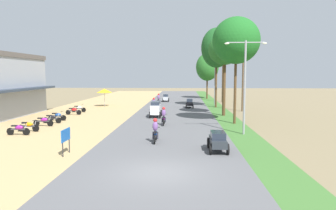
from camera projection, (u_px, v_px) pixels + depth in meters
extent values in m
plane|color=#7A6B4C|center=(159.00, 174.00, 14.58)|extent=(180.00, 180.00, 0.00)
cube|color=#565659|center=(159.00, 173.00, 14.58)|extent=(9.00, 140.00, 0.08)
cube|color=#3D6B2D|center=(282.00, 175.00, 14.30)|extent=(2.40, 140.00, 0.06)
cube|color=#2D3847|center=(24.00, 89.00, 32.95)|extent=(1.20, 13.00, 0.25)
cylinder|color=black|center=(26.00, 132.00, 23.50)|extent=(0.56, 0.06, 0.56)
cylinder|color=black|center=(10.00, 131.00, 23.56)|extent=(0.56, 0.06, 0.56)
cube|color=#333338|center=(18.00, 129.00, 23.51)|extent=(1.12, 0.12, 0.12)
ellipsoid|color=#8C1E8C|center=(19.00, 127.00, 23.50)|extent=(0.64, 0.28, 0.32)
cube|color=black|center=(14.00, 126.00, 23.50)|extent=(0.44, 0.20, 0.10)
cylinder|color=#A5A8AD|center=(25.00, 128.00, 23.48)|extent=(0.26, 0.05, 0.68)
cylinder|color=black|center=(24.00, 123.00, 23.44)|extent=(0.04, 0.54, 0.04)
cylinder|color=black|center=(36.00, 128.00, 24.96)|extent=(0.56, 0.06, 0.56)
cylinder|color=black|center=(21.00, 128.00, 25.03)|extent=(0.56, 0.06, 0.56)
cube|color=#333338|center=(28.00, 126.00, 24.98)|extent=(1.12, 0.12, 0.12)
ellipsoid|color=orange|center=(29.00, 124.00, 24.96)|extent=(0.64, 0.28, 0.32)
cube|color=black|center=(25.00, 123.00, 24.96)|extent=(0.44, 0.20, 0.10)
cylinder|color=#A5A8AD|center=(35.00, 125.00, 24.94)|extent=(0.26, 0.05, 0.68)
cylinder|color=black|center=(34.00, 120.00, 24.91)|extent=(0.04, 0.54, 0.04)
cylinder|color=black|center=(50.00, 123.00, 27.53)|extent=(0.56, 0.06, 0.56)
cylinder|color=black|center=(37.00, 123.00, 27.59)|extent=(0.56, 0.06, 0.56)
cube|color=#333338|center=(43.00, 121.00, 27.54)|extent=(1.12, 0.12, 0.12)
ellipsoid|color=#8C1E8C|center=(44.00, 120.00, 27.52)|extent=(0.64, 0.28, 0.32)
cube|color=black|center=(40.00, 118.00, 27.53)|extent=(0.44, 0.20, 0.10)
cylinder|color=#A5A8AD|center=(49.00, 120.00, 27.50)|extent=(0.26, 0.05, 0.68)
cylinder|color=black|center=(49.00, 116.00, 27.47)|extent=(0.04, 0.54, 0.04)
cylinder|color=black|center=(58.00, 120.00, 29.26)|extent=(0.56, 0.06, 0.56)
cylinder|color=black|center=(46.00, 120.00, 29.32)|extent=(0.56, 0.06, 0.56)
cube|color=#333338|center=(52.00, 118.00, 29.27)|extent=(1.12, 0.12, 0.12)
ellipsoid|color=black|center=(53.00, 117.00, 29.25)|extent=(0.64, 0.28, 0.32)
cube|color=black|center=(49.00, 116.00, 29.26)|extent=(0.44, 0.20, 0.10)
cylinder|color=#A5A8AD|center=(58.00, 117.00, 29.23)|extent=(0.26, 0.05, 0.68)
cylinder|color=black|center=(57.00, 114.00, 29.20)|extent=(0.04, 0.54, 0.04)
cylinder|color=black|center=(63.00, 118.00, 30.87)|extent=(0.56, 0.06, 0.56)
cylinder|color=black|center=(51.00, 118.00, 30.93)|extent=(0.56, 0.06, 0.56)
cube|color=#333338|center=(57.00, 116.00, 30.89)|extent=(1.12, 0.12, 0.12)
ellipsoid|color=#1E4CA5|center=(58.00, 115.00, 30.87)|extent=(0.64, 0.28, 0.32)
cube|color=black|center=(54.00, 113.00, 30.87)|extent=(0.44, 0.20, 0.10)
cylinder|color=#A5A8AD|center=(63.00, 115.00, 30.85)|extent=(0.26, 0.05, 0.68)
cylinder|color=black|center=(62.00, 111.00, 30.82)|extent=(0.04, 0.54, 0.04)
cylinder|color=black|center=(79.00, 112.00, 35.33)|extent=(0.56, 0.06, 0.56)
cylinder|color=black|center=(68.00, 112.00, 35.39)|extent=(0.56, 0.06, 0.56)
cube|color=#333338|center=(73.00, 111.00, 35.34)|extent=(1.12, 0.12, 0.12)
ellipsoid|color=red|center=(74.00, 110.00, 35.33)|extent=(0.64, 0.28, 0.32)
cube|color=black|center=(71.00, 108.00, 35.33)|extent=(0.44, 0.20, 0.10)
cylinder|color=#A5A8AD|center=(78.00, 110.00, 35.31)|extent=(0.26, 0.05, 0.68)
cylinder|color=black|center=(78.00, 107.00, 35.27)|extent=(0.04, 0.54, 0.04)
cylinder|color=black|center=(84.00, 110.00, 37.72)|extent=(0.56, 0.06, 0.56)
cylinder|color=black|center=(74.00, 110.00, 37.78)|extent=(0.56, 0.06, 0.56)
cube|color=#333338|center=(79.00, 108.00, 37.73)|extent=(1.12, 0.12, 0.12)
ellipsoid|color=silver|center=(79.00, 107.00, 37.72)|extent=(0.64, 0.28, 0.32)
cube|color=black|center=(76.00, 106.00, 37.72)|extent=(0.44, 0.20, 0.10)
cylinder|color=#A5A8AD|center=(83.00, 108.00, 37.70)|extent=(0.26, 0.05, 0.68)
cylinder|color=black|center=(83.00, 105.00, 37.66)|extent=(0.04, 0.54, 0.04)
cylinder|color=#262628|center=(63.00, 150.00, 17.34)|extent=(0.06, 0.06, 0.80)
cylinder|color=#262628|center=(69.00, 146.00, 18.33)|extent=(0.06, 0.06, 0.80)
cube|color=#1959B2|center=(66.00, 135.00, 17.76)|extent=(0.04, 1.30, 0.70)
cylinder|color=#99999E|center=(105.00, 99.00, 44.39)|extent=(0.05, 0.05, 2.10)
cone|color=gold|center=(104.00, 91.00, 44.27)|extent=(2.20, 2.20, 0.55)
cylinder|color=#4C351E|center=(235.00, 89.00, 28.84)|extent=(0.24, 0.24, 6.49)
ellipsoid|color=#1B5F20|center=(236.00, 40.00, 28.40)|extent=(4.32, 4.32, 4.27)
cylinder|color=#4C351E|center=(224.00, 87.00, 34.45)|extent=(0.36, 0.36, 6.36)
ellipsoid|color=#246223|center=(225.00, 50.00, 34.05)|extent=(3.57, 3.57, 3.35)
cylinder|color=#4C351E|center=(216.00, 83.00, 42.90)|extent=(0.27, 0.27, 6.69)
ellipsoid|color=#1A4F1F|center=(217.00, 48.00, 42.42)|extent=(4.18, 4.18, 5.43)
cylinder|color=#4C351E|center=(207.00, 87.00, 58.18)|extent=(0.29, 0.29, 4.50)
ellipsoid|color=#266324|center=(207.00, 67.00, 57.81)|extent=(4.20, 4.20, 5.10)
cylinder|color=gray|center=(245.00, 88.00, 23.65)|extent=(0.16, 0.16, 7.12)
cylinder|color=gray|center=(236.00, 43.00, 23.34)|extent=(1.40, 0.08, 0.08)
ellipsoid|color=silver|center=(227.00, 43.00, 23.38)|extent=(0.36, 0.20, 0.14)
cylinder|color=gray|center=(255.00, 42.00, 23.28)|extent=(1.40, 0.08, 0.08)
ellipsoid|color=silver|center=(265.00, 43.00, 23.25)|extent=(0.36, 0.20, 0.14)
cylinder|color=gray|center=(215.00, 77.00, 45.77)|extent=(0.16, 0.16, 8.26)
cylinder|color=gray|center=(211.00, 50.00, 45.41)|extent=(1.40, 0.08, 0.08)
ellipsoid|color=silver|center=(206.00, 50.00, 45.45)|extent=(0.36, 0.20, 0.14)
cylinder|color=gray|center=(220.00, 50.00, 45.34)|extent=(1.40, 0.08, 0.08)
ellipsoid|color=silver|center=(225.00, 50.00, 45.32)|extent=(0.36, 0.20, 0.14)
cylinder|color=gray|center=(207.00, 80.00, 61.17)|extent=(0.16, 0.16, 7.01)
cylinder|color=gray|center=(204.00, 62.00, 60.88)|extent=(1.40, 0.08, 0.08)
ellipsoid|color=silver|center=(200.00, 63.00, 60.92)|extent=(0.36, 0.20, 0.14)
cylinder|color=gray|center=(211.00, 62.00, 60.81)|extent=(1.40, 0.08, 0.08)
ellipsoid|color=silver|center=(214.00, 63.00, 60.78)|extent=(0.36, 0.20, 0.14)
cylinder|color=brown|center=(223.00, 77.00, 51.59)|extent=(0.20, 0.20, 8.46)
cube|color=#473323|center=(223.00, 54.00, 51.22)|extent=(1.80, 0.10, 0.10)
cylinder|color=brown|center=(243.00, 77.00, 38.79)|extent=(0.20, 0.20, 8.57)
cube|color=#473323|center=(244.00, 46.00, 38.42)|extent=(1.80, 0.10, 0.10)
cube|color=#282D33|center=(218.00, 142.00, 18.58)|extent=(0.88, 2.25, 0.44)
cube|color=#232B38|center=(218.00, 135.00, 18.44)|extent=(0.81, 1.30, 0.40)
cylinder|color=black|center=(228.00, 149.00, 17.77)|extent=(0.11, 0.64, 0.64)
cylinder|color=black|center=(210.00, 149.00, 17.82)|extent=(0.11, 0.64, 0.64)
cylinder|color=black|center=(224.00, 143.00, 19.38)|extent=(0.11, 0.64, 0.64)
cylinder|color=black|center=(208.00, 143.00, 19.43)|extent=(0.11, 0.64, 0.64)
cube|color=silver|center=(156.00, 109.00, 33.23)|extent=(0.95, 2.40, 0.95)
cube|color=#232B38|center=(156.00, 103.00, 33.26)|extent=(0.87, 2.00, 0.35)
cylinder|color=black|center=(152.00, 113.00, 34.16)|extent=(0.12, 0.68, 0.68)
cylinder|color=black|center=(161.00, 113.00, 34.11)|extent=(0.12, 0.68, 0.68)
cylinder|color=black|center=(150.00, 115.00, 32.44)|extent=(0.12, 0.68, 0.68)
cylinder|color=black|center=(160.00, 115.00, 32.39)|extent=(0.12, 0.68, 0.68)
cube|color=black|center=(190.00, 103.00, 42.60)|extent=(0.84, 1.95, 0.50)
cube|color=#232B38|center=(190.00, 100.00, 42.61)|extent=(0.77, 1.10, 0.40)
cylinder|color=black|center=(193.00, 106.00, 41.91)|extent=(0.10, 0.60, 0.60)
cylinder|color=black|center=(186.00, 106.00, 41.95)|extent=(0.10, 0.60, 0.60)
cylinder|color=black|center=(193.00, 105.00, 43.30)|extent=(0.10, 0.60, 0.60)
cylinder|color=black|center=(186.00, 105.00, 43.35)|extent=(0.10, 0.60, 0.60)
cube|color=#B7BCC1|center=(166.00, 98.00, 51.98)|extent=(0.84, 1.95, 0.50)
cube|color=#232B38|center=(166.00, 95.00, 51.88)|extent=(0.77, 1.10, 0.40)
cylinder|color=black|center=(163.00, 99.00, 52.73)|extent=(0.10, 0.60, 0.60)
cylinder|color=black|center=(169.00, 99.00, 52.68)|extent=(0.10, 0.60, 0.60)
cylinder|color=black|center=(163.00, 100.00, 51.33)|extent=(0.10, 0.60, 0.60)
cylinder|color=black|center=(168.00, 100.00, 51.28)|extent=(0.10, 0.60, 0.60)
cylinder|color=black|center=(156.00, 136.00, 21.70)|extent=(0.06, 0.56, 0.56)
cylinder|color=black|center=(155.00, 140.00, 20.47)|extent=(0.06, 0.56, 0.56)
cube|color=#333338|center=(156.00, 135.00, 21.07)|extent=(0.12, 1.12, 0.12)
ellipsoid|color=#1E4CA5|center=(156.00, 133.00, 21.13)|extent=(0.28, 0.64, 0.32)
cube|color=black|center=(155.00, 132.00, 20.76)|extent=(0.20, 0.44, 0.10)
cylinder|color=#A5A8AD|center=(156.00, 132.00, 21.61)|extent=(0.05, 0.26, 0.68)
cylinder|color=black|center=(156.00, 127.00, 21.52)|extent=(0.54, 0.04, 0.04)
ellipsoid|color=#724C8C|center=(155.00, 126.00, 20.80)|extent=(0.36, 0.28, 0.64)
sphere|color=red|center=(155.00, 120.00, 20.80)|extent=(0.28, 0.28, 0.28)
cylinder|color=#2D2D38|center=(153.00, 135.00, 20.97)|extent=(0.12, 0.12, 0.48)
cylinder|color=#2D2D38|center=(157.00, 135.00, 20.96)|extent=(0.12, 0.12, 0.48)
cylinder|color=black|center=(164.00, 121.00, 28.81)|extent=(0.06, 0.56, 0.56)
cylinder|color=black|center=(163.00, 123.00, 27.58)|extent=(0.06, 0.56, 0.56)
cube|color=#333338|center=(164.00, 120.00, 28.18)|extent=(0.12, 1.12, 0.12)
ellipsoid|color=#8C1E8C|center=(164.00, 118.00, 28.24)|extent=(0.28, 0.64, 0.32)
cube|color=black|center=(164.00, 117.00, 27.88)|extent=(0.20, 0.44, 0.10)
cylinder|color=#A5A8AD|center=(164.00, 118.00, 28.73)|extent=(0.05, 0.26, 0.68)
cylinder|color=black|center=(164.00, 114.00, 28.63)|extent=(0.54, 0.04, 0.04)
ellipsoid|color=#724C8C|center=(164.00, 113.00, 27.92)|extent=(0.36, 0.28, 0.64)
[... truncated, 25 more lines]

